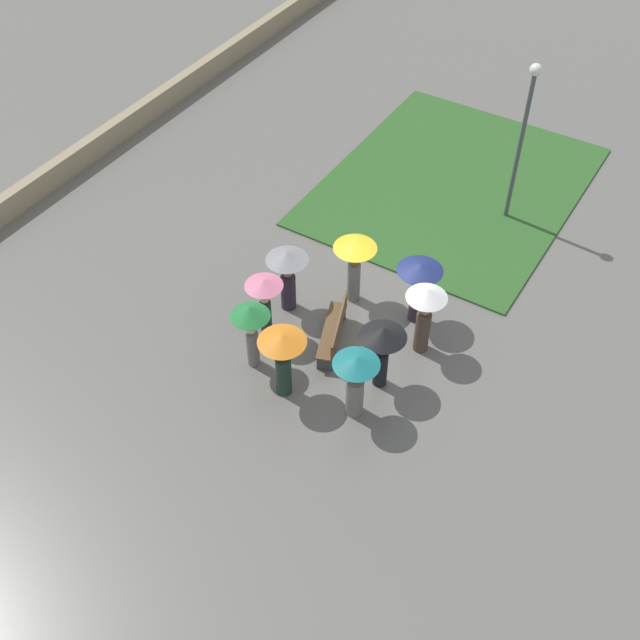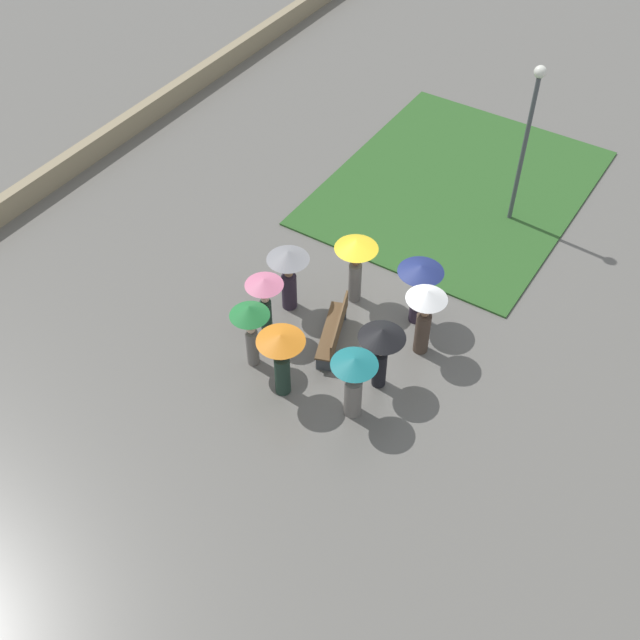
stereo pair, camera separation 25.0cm
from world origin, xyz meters
name	(u,v)px [view 2 (the right image)]	position (x,y,z in m)	size (l,w,h in m)	color
ground_plane	(375,323)	(0.00, 0.00, 0.00)	(90.00, 90.00, 0.00)	#66635E
lawn_patch_near	(457,187)	(-6.23, -0.77, 0.03)	(8.67, 6.93, 0.06)	#2D5B26
parapet_wall	(58,172)	(0.00, -10.99, 0.36)	(45.00, 0.35, 0.72)	gray
park_bench	(335,330)	(1.15, -0.49, 0.48)	(1.98, 1.07, 0.90)	brown
lamp_post	(528,127)	(-5.70, 1.15, 3.02)	(0.32, 0.32, 4.74)	#474C51
crowd_person_teal	(354,378)	(2.72, 0.97, 1.18)	(1.04, 1.04, 1.81)	slate
crowd_person_grey	(288,269)	(0.65, -2.14, 1.28)	(1.06, 1.06, 1.82)	#2D2333
crowd_person_orange	(281,353)	(3.04, -0.70, 1.29)	(1.10, 1.10, 1.86)	#1E3328
crowd_person_yellow	(356,255)	(-0.47, -0.89, 1.48)	(1.09, 1.09, 1.97)	slate
crowd_person_black	(381,343)	(1.67, 1.05, 1.37)	(1.08, 1.08, 1.82)	black
crowd_person_navy	(420,281)	(-0.65, 0.79, 1.30)	(1.12, 1.12, 1.81)	#2D2333
crowd_person_green	(250,321)	(2.71, -1.79, 1.39)	(0.93, 0.93, 1.87)	slate
crowd_person_pink	(265,294)	(1.72, -2.09, 1.28)	(0.92, 0.92, 1.77)	#1E3328
crowd_person_white	(425,310)	(0.19, 1.37, 1.34)	(0.97, 0.97, 1.96)	#47382D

